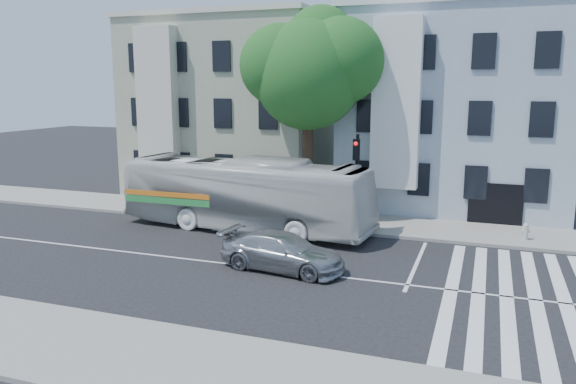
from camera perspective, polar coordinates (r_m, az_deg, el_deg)
The scene contains 11 objects.
ground at distance 22.41m, azimuth -4.78°, elevation -7.45°, with size 120.00×120.00×0.00m, color black.
sidewalk_far at distance 29.57m, azimuth 1.66°, elevation -2.74°, with size 80.00×4.00×0.15m, color gray.
sidewalk_near at distance 16.00m, azimuth -17.21°, elevation -15.39°, with size 80.00×4.00×0.15m, color gray.
building_left at distance 37.86m, azimuth -5.14°, elevation 8.50°, with size 12.00×10.00×11.00m, color #A7AC90.
building_right at distance 34.41m, azimuth 16.74°, elevation 7.86°, with size 12.00×10.00×11.00m, color #98A9B5.
street_tree at distance 29.43m, azimuth 2.32°, elevation 12.42°, with size 7.30×5.90×11.10m.
bus at distance 27.41m, azimuth -4.40°, elevation -0.22°, with size 12.74×2.98×3.55m, color silver.
sedan at distance 21.67m, azimuth -0.59°, elevation -6.06°, with size 4.94×2.01×1.43m, color #ABADB2.
hedge at distance 29.50m, azimuth -7.08°, elevation -2.01°, with size 8.50×0.84×0.70m, color #266922, non-canonical shape.
traffic_signal at distance 26.20m, azimuth 6.97°, elevation 2.14°, with size 0.49×0.55×4.78m.
fire_hydrant at distance 27.44m, azimuth 22.98°, elevation -3.69°, with size 0.44×0.27×0.76m.
Camera 1 is at (8.93, -19.32, 7.02)m, focal length 35.00 mm.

